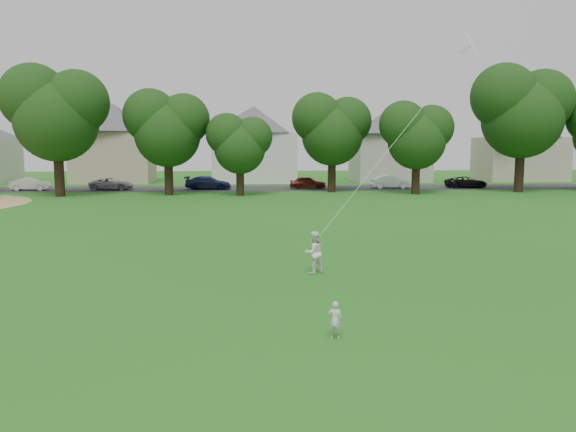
{
  "coord_description": "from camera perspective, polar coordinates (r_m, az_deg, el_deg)",
  "views": [
    {
      "loc": [
        -1.05,
        -13.64,
        4.29
      ],
      "look_at": [
        0.14,
        2.0,
        2.3
      ],
      "focal_mm": 35.0,
      "sensor_mm": 36.0,
      "label": 1
    }
  ],
  "objects": [
    {
      "name": "parked_cars",
      "position": [
        54.8,
        -6.61,
        3.35
      ],
      "size": [
        54.12,
        2.35,
        1.28
      ],
      "color": "black",
      "rests_on": "ground"
    },
    {
      "name": "ground",
      "position": [
        14.34,
        0.04,
        -10.18
      ],
      "size": [
        160.0,
        160.0,
        0.0
      ],
      "primitive_type": "plane",
      "color": "#1B5E15",
      "rests_on": "ground"
    },
    {
      "name": "street",
      "position": [
        55.81,
        -3.28,
        2.83
      ],
      "size": [
        90.0,
        7.0,
        0.01
      ],
      "primitive_type": "cube",
      "color": "#2D2D30",
      "rests_on": "ground"
    },
    {
      "name": "older_boy",
      "position": [
        18.84,
        2.63,
        -3.72
      ],
      "size": [
        0.85,
        0.78,
        1.43
      ],
      "primitive_type": "imported",
      "rotation": [
        0.0,
        0.0,
        3.56
      ],
      "color": "white",
      "rests_on": "ground"
    },
    {
      "name": "house_row",
      "position": [
        65.66,
        -3.34,
        7.95
      ],
      "size": [
        77.57,
        13.72,
        10.58
      ],
      "color": "beige",
      "rests_on": "ground"
    },
    {
      "name": "kite",
      "position": [
        19.52,
        10.75,
        7.34
      ],
      "size": [
        3.28,
        1.09,
        8.77
      ],
      "color": "silver",
      "rests_on": "ground"
    },
    {
      "name": "tree_row",
      "position": [
        49.64,
        2.65,
        9.73
      ],
      "size": [
        82.83,
        9.08,
        11.86
      ],
      "color": "black",
      "rests_on": "ground"
    },
    {
      "name": "toddler",
      "position": [
        12.69,
        4.8,
        -10.5
      ],
      "size": [
        0.36,
        0.28,
        0.87
      ],
      "primitive_type": "imported",
      "rotation": [
        0.0,
        0.0,
        2.9
      ],
      "color": "silver",
      "rests_on": "ground"
    }
  ]
}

